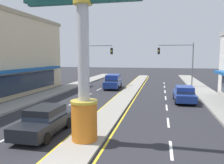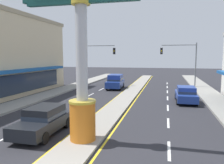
% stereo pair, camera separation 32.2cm
% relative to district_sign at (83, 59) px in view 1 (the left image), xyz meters
% --- Properties ---
extents(median_strip, '(1.87, 52.00, 0.14)m').
position_rel_district_sign_xyz_m(median_strip, '(0.00, 13.22, -4.12)').
color(median_strip, gray).
rests_on(median_strip, ground).
extents(sidewalk_left, '(2.54, 60.00, 0.18)m').
position_rel_district_sign_xyz_m(sidewalk_left, '(-8.81, 11.22, -4.10)').
color(sidewalk_left, gray).
rests_on(sidewalk_left, ground).
extents(sidewalk_right, '(2.54, 60.00, 0.18)m').
position_rel_district_sign_xyz_m(sidewalk_right, '(8.81, 11.22, -4.10)').
color(sidewalk_right, gray).
rests_on(sidewalk_right, ground).
extents(lane_markings, '(8.61, 52.00, 0.01)m').
position_rel_district_sign_xyz_m(lane_markings, '(-0.00, 11.87, -4.19)').
color(lane_markings, silver).
rests_on(lane_markings, ground).
extents(district_sign, '(6.10, 1.35, 8.35)m').
position_rel_district_sign_xyz_m(district_sign, '(0.00, 0.00, 0.00)').
color(district_sign, orange).
rests_on(district_sign, median_strip).
extents(traffic_light_left_side, '(4.86, 0.46, 6.20)m').
position_rel_district_sign_xyz_m(traffic_light_left_side, '(-6.17, 21.20, 0.05)').
color(traffic_light_left_side, slate).
rests_on(traffic_light_left_side, ground).
extents(traffic_light_right_side, '(4.86, 0.46, 6.20)m').
position_rel_district_sign_xyz_m(traffic_light_right_side, '(6.17, 22.00, 0.05)').
color(traffic_light_right_side, slate).
rests_on(traffic_light_right_side, ground).
extents(sedan_near_right_lane, '(1.89, 4.33, 1.53)m').
position_rel_district_sign_xyz_m(sedan_near_right_lane, '(5.89, 11.46, -3.40)').
color(sedan_near_right_lane, navy).
rests_on(sedan_near_right_lane, ground).
extents(suv_far_right_lane, '(2.16, 4.70, 1.90)m').
position_rel_district_sign_xyz_m(suv_far_right_lane, '(-2.59, 18.68, -3.21)').
color(suv_far_right_lane, navy).
rests_on(suv_far_right_lane, ground).
extents(sedan_near_left_lane, '(1.85, 4.31, 1.53)m').
position_rel_district_sign_xyz_m(sedan_near_left_lane, '(-2.59, 0.70, -3.40)').
color(sedan_near_left_lane, black).
rests_on(sedan_near_left_lane, ground).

